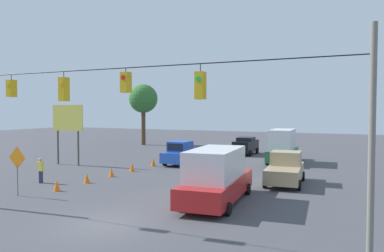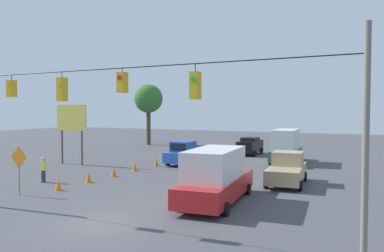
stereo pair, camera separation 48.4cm
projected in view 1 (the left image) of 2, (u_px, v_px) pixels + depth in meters
ground_plane at (102, 225)px, 16.04m from camera, size 140.00×140.00×0.00m
overhead_signal_span at (95, 116)px, 15.39m from camera, size 20.91×0.38×7.50m
box_truck_green_oncoming_deep at (283, 146)px, 34.77m from camera, size 2.62×6.84×3.12m
sedan_black_withflow_deep at (246, 146)px, 41.29m from camera, size 2.05×4.56×1.91m
box_truck_red_crossing_near at (216, 176)px, 19.74m from camera, size 3.06×7.36×2.89m
pickup_truck_tan_oncoming_far at (285, 169)px, 24.87m from camera, size 2.62×5.30×2.12m
pickup_truck_blue_withflow_far at (183, 153)px, 33.90m from camera, size 2.22×5.25×2.12m
traffic_cone_nearest at (57, 185)px, 22.65m from camera, size 0.41×0.41×0.69m
traffic_cone_second at (87, 178)px, 25.16m from camera, size 0.41×0.41×0.69m
traffic_cone_third at (111, 172)px, 27.51m from camera, size 0.41×0.41×0.69m
traffic_cone_fourth at (132, 167)px, 30.03m from camera, size 0.41×0.41×0.69m
traffic_cone_fifth at (153, 162)px, 32.80m from camera, size 0.41×0.41×0.69m
traffic_cone_farthest at (167, 159)px, 35.14m from camera, size 0.41×0.41×0.69m
roadside_billboard at (68, 122)px, 33.34m from camera, size 3.38×0.16×5.38m
work_zone_sign at (17, 161)px, 21.30m from camera, size 1.27×0.06×2.84m
pedestrian at (41, 170)px, 25.17m from camera, size 0.40×0.28×1.71m
tree_horizon_left at (143, 99)px, 52.65m from camera, size 4.04×4.04×8.56m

